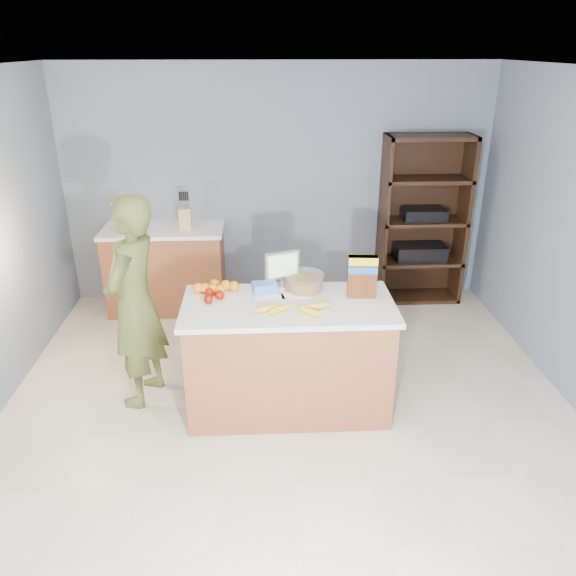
{
  "coord_description": "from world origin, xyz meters",
  "views": [
    {
      "loc": [
        -0.2,
        -3.41,
        2.64
      ],
      "look_at": [
        0.0,
        0.35,
        1.0
      ],
      "focal_mm": 35.0,
      "sensor_mm": 36.0,
      "label": 1
    }
  ],
  "objects_px": {
    "person": "(135,303)",
    "tv": "(282,267)",
    "cereal_box": "(362,273)",
    "counter_peninsula": "(288,360)",
    "shelving_unit": "(421,223)"
  },
  "relations": [
    {
      "from": "cereal_box",
      "to": "counter_peninsula",
      "type": "bearing_deg",
      "value": -170.6
    },
    {
      "from": "counter_peninsula",
      "to": "shelving_unit",
      "type": "bearing_deg",
      "value": 52.89
    },
    {
      "from": "person",
      "to": "shelving_unit",
      "type": "bearing_deg",
      "value": 140.8
    },
    {
      "from": "tv",
      "to": "cereal_box",
      "type": "bearing_deg",
      "value": -22.3
    },
    {
      "from": "counter_peninsula",
      "to": "tv",
      "type": "distance_m",
      "value": 0.72
    },
    {
      "from": "counter_peninsula",
      "to": "person",
      "type": "distance_m",
      "value": 1.25
    },
    {
      "from": "counter_peninsula",
      "to": "cereal_box",
      "type": "height_order",
      "value": "cereal_box"
    },
    {
      "from": "shelving_unit",
      "to": "tv",
      "type": "distance_m",
      "value": 2.34
    },
    {
      "from": "shelving_unit",
      "to": "person",
      "type": "height_order",
      "value": "shelving_unit"
    },
    {
      "from": "counter_peninsula",
      "to": "shelving_unit",
      "type": "relative_size",
      "value": 0.87
    },
    {
      "from": "counter_peninsula",
      "to": "tv",
      "type": "relative_size",
      "value": 5.53
    },
    {
      "from": "tv",
      "to": "cereal_box",
      "type": "relative_size",
      "value": 0.88
    },
    {
      "from": "cereal_box",
      "to": "person",
      "type": "bearing_deg",
      "value": 176.55
    },
    {
      "from": "shelving_unit",
      "to": "cereal_box",
      "type": "height_order",
      "value": "shelving_unit"
    },
    {
      "from": "person",
      "to": "tv",
      "type": "distance_m",
      "value": 1.16
    }
  ]
}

